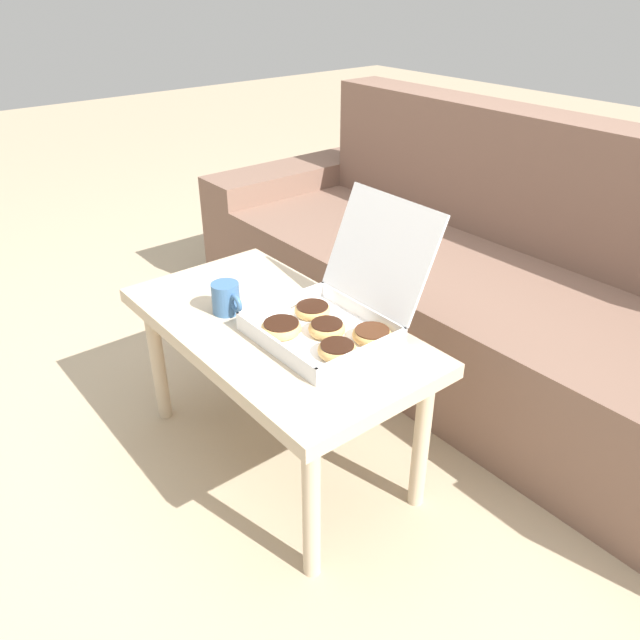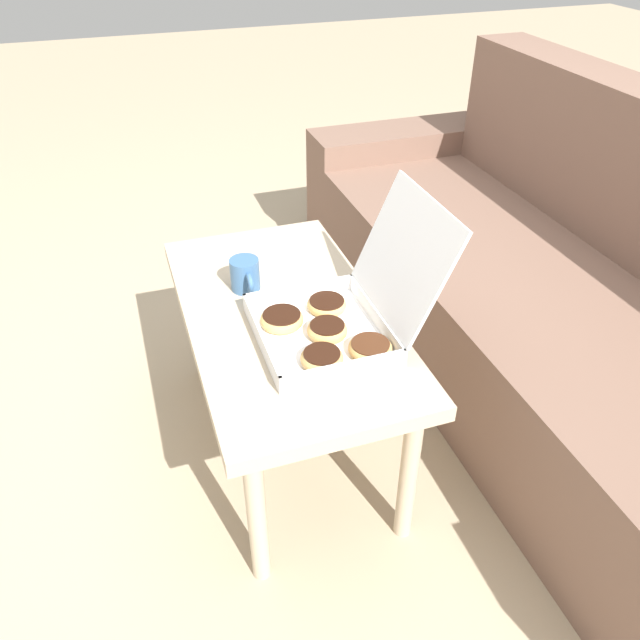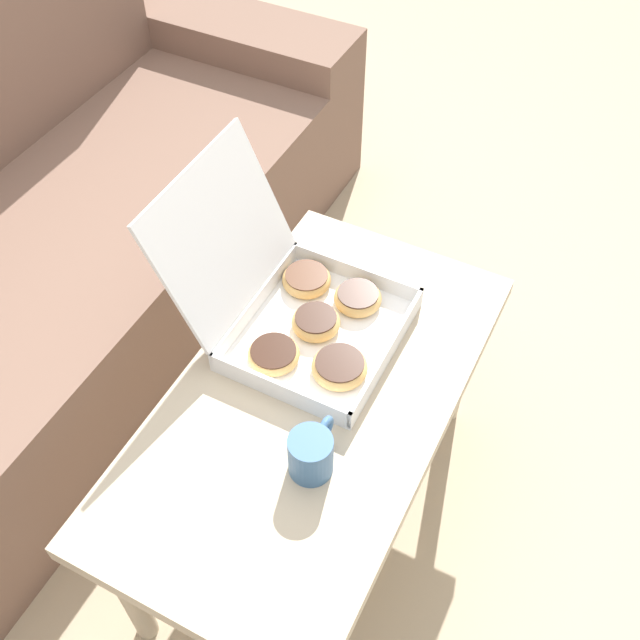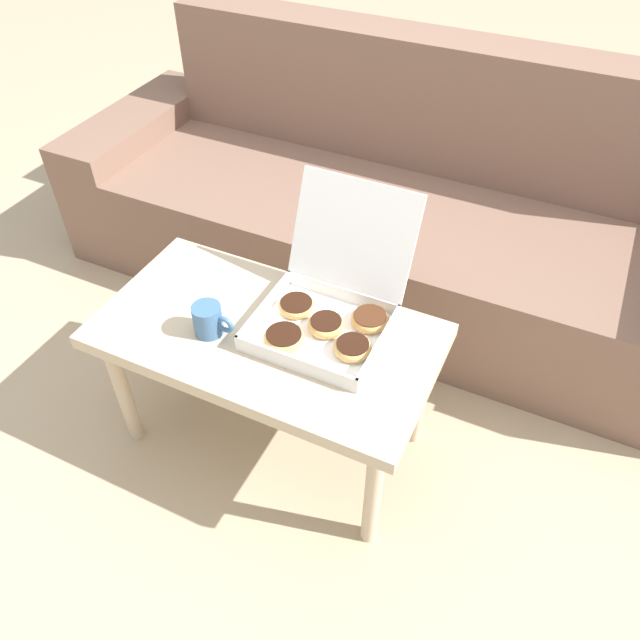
{
  "view_description": "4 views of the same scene",
  "coord_description": "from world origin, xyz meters",
  "views": [
    {
      "loc": [
        1.21,
        -0.91,
        1.31
      ],
      "look_at": [
        0.13,
        -0.04,
        0.52
      ],
      "focal_mm": 35.0,
      "sensor_mm": 36.0,
      "label": 1
    },
    {
      "loc": [
        1.26,
        -0.42,
        1.37
      ],
      "look_at": [
        0.13,
        -0.04,
        0.52
      ],
      "focal_mm": 35.0,
      "sensor_mm": 36.0,
      "label": 2
    },
    {
      "loc": [
        -0.69,
        -0.46,
        1.61
      ],
      "look_at": [
        0.13,
        -0.04,
        0.52
      ],
      "focal_mm": 42.0,
      "sensor_mm": 36.0,
      "label": 3
    },
    {
      "loc": [
        0.64,
        -1.09,
        1.63
      ],
      "look_at": [
        0.13,
        -0.04,
        0.52
      ],
      "focal_mm": 35.0,
      "sensor_mm": 36.0,
      "label": 4
    }
  ],
  "objects": [
    {
      "name": "pastry_box",
      "position": [
        0.14,
        0.0,
        0.52
      ],
      "size": [
        0.34,
        0.41,
        0.32
      ],
      "color": "white",
      "rests_on": "coffee_table"
    },
    {
      "name": "coffee_mug",
      "position": [
        -0.13,
        -0.16,
        0.51
      ],
      "size": [
        0.12,
        0.08,
        0.09
      ],
      "color": "#3D6693",
      "rests_on": "coffee_table"
    },
    {
      "name": "ground_plane",
      "position": [
        0.0,
        0.0,
        0.0
      ],
      "size": [
        12.0,
        12.0,
        0.0
      ],
      "primitive_type": "plane",
      "color": "tan"
    },
    {
      "name": "coffee_table",
      "position": [
        0.0,
        -0.09,
        0.41
      ],
      "size": [
        0.91,
        0.49,
        0.47
      ],
      "color": "#C6B293",
      "rests_on": "ground_plane"
    }
  ]
}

